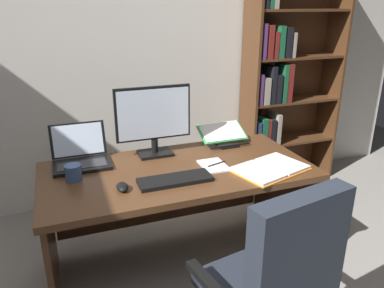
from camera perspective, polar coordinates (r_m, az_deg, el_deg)
The scene contains 12 objects.
wall_back at distance 3.21m, azimuth -10.86°, elevation 15.97°, with size 5.68×0.12×2.85m, color beige.
desk at distance 2.45m, azimuth -2.67°, elevation -7.08°, with size 1.64×0.80×0.71m.
bookshelf at distance 3.59m, azimuth 13.50°, elevation 8.90°, with size 0.93×0.31×2.03m.
monitor at distance 2.45m, azimuth -5.89°, elevation 3.56°, with size 0.50×0.16×0.46m.
laptop at distance 2.45m, azimuth -16.65°, elevation -1.82°, with size 0.34×0.31×0.23m.
keyboard at distance 2.13m, azimuth -2.61°, elevation -5.49°, with size 0.42×0.15×0.02m, color black.
computer_mouse at distance 2.07m, azimuth -10.60°, elevation -6.47°, with size 0.06×0.10×0.04m, color black.
reading_stand_with_book at distance 2.72m, azimuth 4.76°, elevation 1.52°, with size 0.34×0.25×0.12m.
open_binder at distance 2.32m, azimuth 11.85°, elevation -3.67°, with size 0.50×0.41×0.02m.
notepad at distance 2.33m, azimuth 3.33°, elevation -3.30°, with size 0.15×0.21×0.01m, color white.
pen at distance 2.34m, azimuth 3.78°, elevation -3.03°, with size 0.01×0.01×0.14m, color black.
coffee_mug at distance 2.24m, azimuth -17.69°, elevation -4.19°, with size 0.09×0.09×0.09m, color #334C7A.
Camera 1 is at (-0.55, -1.04, 1.66)m, focal length 34.90 mm.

